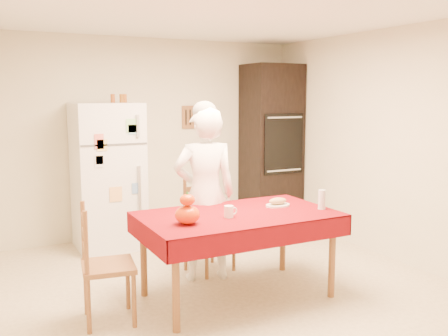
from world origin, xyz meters
TOP-DOWN VIEW (x-y plane):
  - floor at (0.00, 0.00)m, footprint 4.50×4.50m
  - room_shell at (0.00, 0.00)m, footprint 4.02×4.52m
  - refrigerator at (-0.65, 1.88)m, footprint 0.75×0.74m
  - oven_cabinet at (1.63, 1.93)m, footprint 0.70×0.62m
  - dining_table at (-0.01, -0.12)m, footprint 1.70×1.00m
  - chair_far at (0.04, 0.66)m, footprint 0.51×0.49m
  - chair_left at (-1.21, -0.08)m, footprint 0.46×0.48m
  - seated_woman at (-0.07, 0.42)m, footprint 0.69×0.53m
  - coffee_mug at (-0.15, -0.22)m, footprint 0.08×0.08m
  - pumpkin_lower at (-0.54, -0.26)m, footprint 0.20×0.20m
  - pumpkin_upper at (-0.54, -0.26)m, footprint 0.12×0.12m
  - wine_glass at (0.75, -0.32)m, footprint 0.07×0.07m
  - bread_plate at (0.46, -0.05)m, footprint 0.24×0.24m
  - bread_loaf at (0.46, -0.05)m, footprint 0.18×0.10m
  - spice_jar_left at (-0.55, 1.93)m, footprint 0.05×0.05m
  - spice_jar_mid at (-0.44, 1.93)m, footprint 0.05×0.05m
  - spice_jar_right at (-0.41, 1.93)m, footprint 0.05×0.05m

SIDE VIEW (x-z plane):
  - floor at x=0.00m, z-range 0.00..0.00m
  - chair_far at x=0.04m, z-range 0.03..0.98m
  - chair_left at x=-1.21m, z-range 0.03..0.98m
  - dining_table at x=-0.01m, z-range 0.31..1.07m
  - bread_plate at x=0.46m, z-range 0.76..0.78m
  - bread_loaf at x=0.46m, z-range 0.78..0.84m
  - coffee_mug at x=-0.15m, z-range 0.76..0.86m
  - pumpkin_lower at x=-0.54m, z-range 0.76..0.91m
  - seated_woman at x=-0.07m, z-range 0.00..1.68m
  - wine_glass at x=0.75m, z-range 0.76..0.94m
  - refrigerator at x=-0.65m, z-range 0.00..1.70m
  - pumpkin_upper at x=-0.54m, z-range 0.91..1.01m
  - oven_cabinet at x=1.63m, z-range 0.00..2.20m
  - room_shell at x=0.00m, z-range 0.37..2.88m
  - spice_jar_left at x=-0.55m, z-range 1.70..1.80m
  - spice_jar_mid at x=-0.44m, z-range 1.70..1.80m
  - spice_jar_right at x=-0.41m, z-range 1.70..1.80m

